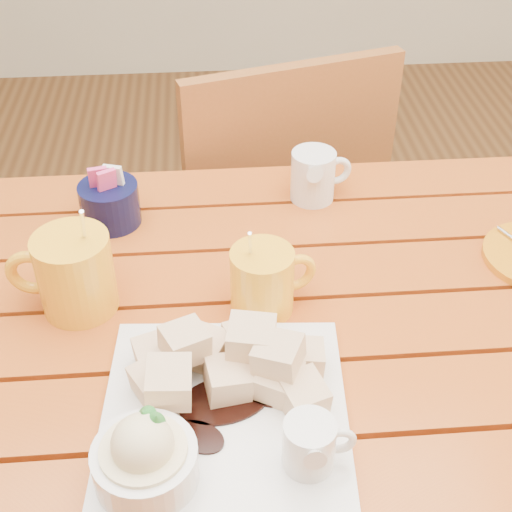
{
  "coord_description": "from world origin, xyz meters",
  "views": [
    {
      "loc": [
        -0.02,
        -0.65,
        1.39
      ],
      "look_at": [
        0.04,
        0.07,
        0.82
      ],
      "focal_mm": 50.0,
      "sensor_mm": 36.0,
      "label": 1
    }
  ],
  "objects": [
    {
      "name": "coffee_mug_left",
      "position": [
        -0.2,
        0.07,
        0.81
      ],
      "size": [
        0.14,
        0.1,
        0.16
      ],
      "rotation": [
        0.0,
        0.0,
        -0.1
      ],
      "color": "#FFAE20",
      "rests_on": "table"
    },
    {
      "name": "chair_far",
      "position": [
        0.11,
        0.61,
        0.49
      ],
      "size": [
        0.51,
        0.51,
        0.88
      ],
      "rotation": [
        0.0,
        0.0,
        3.42
      ],
      "color": "brown",
      "rests_on": "ground"
    },
    {
      "name": "table",
      "position": [
        0.0,
        0.0,
        0.64
      ],
      "size": [
        1.2,
        0.79,
        0.75
      ],
      "color": "#9F3B14",
      "rests_on": "ground"
    },
    {
      "name": "dessert_plate",
      "position": [
        -0.03,
        -0.15,
        0.78
      ],
      "size": [
        0.29,
        0.29,
        0.11
      ],
      "rotation": [
        0.0,
        0.0,
        -0.07
      ],
      "color": "white",
      "rests_on": "table"
    },
    {
      "name": "coffee_mug_right",
      "position": [
        0.05,
        0.04,
        0.8
      ],
      "size": [
        0.11,
        0.08,
        0.14
      ],
      "rotation": [
        0.0,
        0.0,
        0.3
      ],
      "color": "#FFAE20",
      "rests_on": "table"
    },
    {
      "name": "cream_pitcher",
      "position": [
        0.15,
        0.3,
        0.79
      ],
      "size": [
        0.1,
        0.09,
        0.08
      ],
      "rotation": [
        0.0,
        0.0,
        0.22
      ],
      "color": "white",
      "rests_on": "table"
    },
    {
      "name": "sugar_caddy",
      "position": [
        -0.17,
        0.26,
        0.78
      ],
      "size": [
        0.09,
        0.09,
        0.1
      ],
      "color": "black",
      "rests_on": "table"
    }
  ]
}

